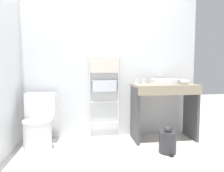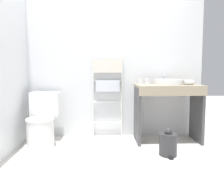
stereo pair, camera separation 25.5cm
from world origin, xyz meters
name	(u,v)px [view 2 (the right image)]	position (x,y,z in m)	size (l,w,h in m)	color
wall_back	(112,52)	(0.00, 1.32, 1.34)	(2.88, 0.12, 2.68)	silver
wall_side	(2,47)	(-1.38, 0.63, 1.34)	(0.12, 1.88, 2.68)	silver
toilet	(42,123)	(-1.00, 0.90, 0.32)	(0.41, 0.53, 0.75)	white
towel_radiator	(108,80)	(-0.07, 1.21, 0.90)	(0.48, 0.06, 1.27)	white
vanity_counter	(168,103)	(0.81, 0.97, 0.57)	(0.93, 0.50, 0.85)	gray
sink_basin	(168,82)	(0.81, 0.99, 0.89)	(0.40, 0.40, 0.08)	white
faucet	(164,78)	(0.81, 1.18, 0.94)	(0.02, 0.10, 0.14)	silver
cup_near_wall	(141,81)	(0.43, 1.15, 0.89)	(0.08, 0.08, 0.08)	white
cup_near_edge	(147,81)	(0.53, 1.11, 0.89)	(0.08, 0.08, 0.08)	white
hair_dryer	(189,82)	(1.10, 0.94, 0.88)	(0.18, 0.17, 0.07)	white
trash_bin	(168,143)	(0.67, 0.49, 0.15)	(0.22, 0.25, 0.35)	#333335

